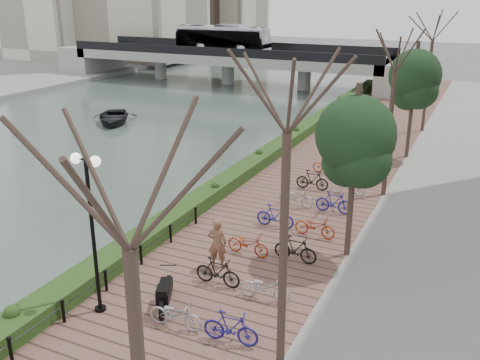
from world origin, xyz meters
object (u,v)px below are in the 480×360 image
Objects in this scene: lamppost at (89,200)px; boat at (113,117)px; pedestrian at (217,243)px; motorcycle at (165,291)px.

lamppost is 1.06× the size of boat.
boat is at bearing 127.12° from lamppost.
pedestrian is 25.94m from boat.
lamppost is at bearing -85.24° from boat.
pedestrian is (0.30, 2.98, 0.39)m from motorcycle.
lamppost reaches higher than pedestrian.
motorcycle is 0.36× the size of boat.
boat is (-18.39, 20.94, -0.52)m from motorcycle.
lamppost is 3.77m from motorcycle.
pedestrian is at bearing -76.22° from boat.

